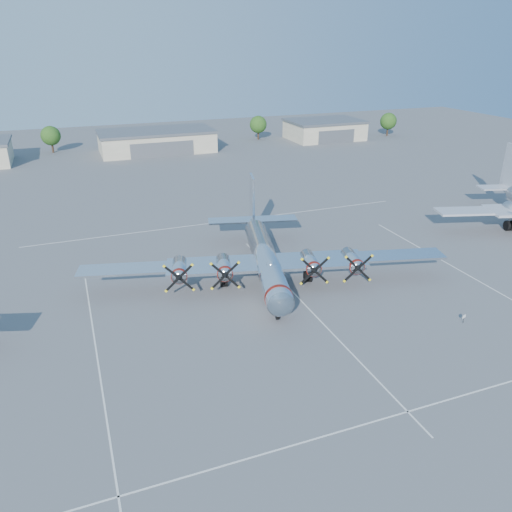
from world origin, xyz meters
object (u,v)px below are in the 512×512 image
object	(u,v)px
info_placard	(464,317)
hangar_east	(325,129)
hangar_center	(157,141)
main_bomber_b29	(264,277)
tree_far_east	(388,121)
tree_east	(258,124)
tree_west	(51,136)

from	to	relation	value
info_placard	hangar_east	bearing A→B (deg)	54.63
hangar_east	info_placard	size ratio (longest dim) A/B	22.42
hangar_center	hangar_east	xyz separation A→B (m)	(48.00, 0.00, 0.00)
main_bomber_b29	hangar_east	bearing A→B (deg)	71.35
hangar_center	hangar_east	distance (m)	48.00
tree_far_east	tree_east	bearing A→B (deg)	168.11
hangar_center	info_placard	distance (m)	95.92
hangar_center	tree_far_east	size ratio (longest dim) A/B	4.31
info_placard	tree_far_east	bearing A→B (deg)	44.23
tree_west	tree_far_east	world-z (taller)	same
hangar_east	main_bomber_b29	size ratio (longest dim) A/B	0.49
hangar_east	main_bomber_b29	distance (m)	92.32
hangar_east	tree_far_east	bearing A→B (deg)	-5.61
tree_west	info_placard	xyz separation A→B (m)	(38.45, -102.99, -3.58)
info_placard	tree_west	bearing A→B (deg)	95.10
hangar_center	hangar_east	world-z (taller)	same
tree_west	tree_far_east	xyz separation A→B (m)	(93.00, -10.00, 0.00)
tree_east	main_bomber_b29	bearing A→B (deg)	-110.66
hangar_east	tree_far_east	world-z (taller)	tree_far_east
hangar_center	info_placard	xyz separation A→B (m)	(13.45, -94.95, -2.07)
tree_far_east	main_bomber_b29	bearing A→B (deg)	-132.55
hangar_center	main_bomber_b29	xyz separation A→B (m)	(-1.62, -77.81, -2.71)
tree_west	main_bomber_b29	distance (m)	89.07
main_bomber_b29	tree_east	bearing A→B (deg)	83.21
hangar_center	main_bomber_b29	bearing A→B (deg)	-91.19
main_bomber_b29	info_placard	size ratio (longest dim) A/B	46.20
hangar_east	tree_west	distance (m)	73.46
hangar_east	tree_east	world-z (taller)	tree_east
tree_west	info_placard	world-z (taller)	tree_west
tree_west	info_placard	bearing A→B (deg)	-69.53
hangar_center	tree_west	bearing A→B (deg)	162.18
hangar_center	tree_far_east	world-z (taller)	tree_far_east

